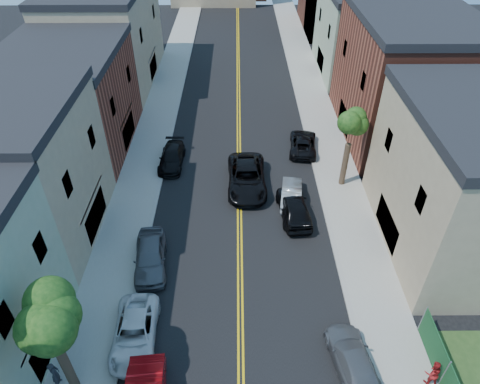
{
  "coord_description": "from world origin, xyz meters",
  "views": [
    {
      "loc": [
        -0.12,
        3.71,
        20.19
      ],
      "look_at": [
        0.04,
        26.6,
        2.0
      ],
      "focal_mm": 32.06,
      "sensor_mm": 36.0,
      "label": 1
    }
  ],
  "objects_px": {
    "white_pickup": "(135,333)",
    "black_car_right": "(294,207)",
    "pedestrian_left": "(55,374)",
    "grey_car_left": "(150,256)",
    "dark_car_right_far": "(303,143)",
    "black_car_left": "(172,157)",
    "silver_car_right": "(291,193)",
    "grey_car_right": "(353,360)",
    "pedestrian_right": "(432,373)",
    "black_suv_lane": "(247,177)"
  },
  "relations": [
    {
      "from": "silver_car_right",
      "to": "black_suv_lane",
      "type": "bearing_deg",
      "value": -20.56
    },
    {
      "from": "black_car_right",
      "to": "silver_car_right",
      "type": "height_order",
      "value": "black_car_right"
    },
    {
      "from": "grey_car_left",
      "to": "pedestrian_right",
      "type": "height_order",
      "value": "pedestrian_right"
    },
    {
      "from": "black_suv_lane",
      "to": "pedestrian_right",
      "type": "height_order",
      "value": "pedestrian_right"
    },
    {
      "from": "pedestrian_right",
      "to": "dark_car_right_far",
      "type": "bearing_deg",
      "value": -78.21
    },
    {
      "from": "black_car_left",
      "to": "grey_car_right",
      "type": "distance_m",
      "value": 21.02
    },
    {
      "from": "black_car_left",
      "to": "dark_car_right_far",
      "type": "height_order",
      "value": "black_car_left"
    },
    {
      "from": "black_car_right",
      "to": "grey_car_left",
      "type": "bearing_deg",
      "value": 20.77
    },
    {
      "from": "pedestrian_left",
      "to": "black_car_left",
      "type": "bearing_deg",
      "value": -33.06
    },
    {
      "from": "white_pickup",
      "to": "black_car_right",
      "type": "height_order",
      "value": "black_car_right"
    },
    {
      "from": "black_suv_lane",
      "to": "grey_car_right",
      "type": "bearing_deg",
      "value": -72.37
    },
    {
      "from": "white_pickup",
      "to": "black_suv_lane",
      "type": "bearing_deg",
      "value": 62.54
    },
    {
      "from": "dark_car_right_far",
      "to": "white_pickup",
      "type": "bearing_deg",
      "value": 66.27
    },
    {
      "from": "black_car_left",
      "to": "pedestrian_right",
      "type": "height_order",
      "value": "pedestrian_right"
    },
    {
      "from": "black_car_right",
      "to": "pedestrian_right",
      "type": "xyz_separation_m",
      "value": [
        5.24,
        -12.24,
        0.12
      ]
    },
    {
      "from": "dark_car_right_far",
      "to": "black_car_right",
      "type": "bearing_deg",
      "value": 85.97
    },
    {
      "from": "pedestrian_left",
      "to": "dark_car_right_far",
      "type": "bearing_deg",
      "value": -57.58
    },
    {
      "from": "white_pickup",
      "to": "pedestrian_right",
      "type": "bearing_deg",
      "value": -12.34
    },
    {
      "from": "grey_car_right",
      "to": "black_car_right",
      "type": "height_order",
      "value": "black_car_right"
    },
    {
      "from": "black_car_left",
      "to": "silver_car_right",
      "type": "relative_size",
      "value": 1.12
    },
    {
      "from": "white_pickup",
      "to": "dark_car_right_far",
      "type": "xyz_separation_m",
      "value": [
        11.0,
        18.43,
        -0.0
      ]
    },
    {
      "from": "grey_car_right",
      "to": "black_car_right",
      "type": "relative_size",
      "value": 0.94
    },
    {
      "from": "pedestrian_left",
      "to": "pedestrian_right",
      "type": "height_order",
      "value": "pedestrian_left"
    },
    {
      "from": "white_pickup",
      "to": "grey_car_left",
      "type": "xyz_separation_m",
      "value": [
        0.0,
        5.24,
        0.14
      ]
    },
    {
      "from": "silver_car_right",
      "to": "pedestrian_right",
      "type": "bearing_deg",
      "value": 118.31
    },
    {
      "from": "white_pickup",
      "to": "black_car_right",
      "type": "relative_size",
      "value": 0.98
    },
    {
      "from": "grey_car_left",
      "to": "black_suv_lane",
      "type": "distance_m",
      "value": 10.04
    },
    {
      "from": "grey_car_right",
      "to": "pedestrian_left",
      "type": "distance_m",
      "value": 14.26
    },
    {
      "from": "white_pickup",
      "to": "black_car_left",
      "type": "height_order",
      "value": "white_pickup"
    },
    {
      "from": "black_car_left",
      "to": "black_suv_lane",
      "type": "bearing_deg",
      "value": -25.07
    },
    {
      "from": "black_car_right",
      "to": "black_suv_lane",
      "type": "relative_size",
      "value": 0.79
    },
    {
      "from": "grey_car_left",
      "to": "black_suv_lane",
      "type": "bearing_deg",
      "value": 45.85
    },
    {
      "from": "silver_car_right",
      "to": "pedestrian_right",
      "type": "distance_m",
      "value": 14.89
    },
    {
      "from": "white_pickup",
      "to": "black_car_right",
      "type": "distance_m",
      "value": 13.51
    },
    {
      "from": "black_car_right",
      "to": "pedestrian_left",
      "type": "relative_size",
      "value": 2.88
    },
    {
      "from": "grey_car_left",
      "to": "dark_car_right_far",
      "type": "bearing_deg",
      "value": 43.24
    },
    {
      "from": "dark_car_right_far",
      "to": "grey_car_left",
      "type": "bearing_deg",
      "value": 57.29
    },
    {
      "from": "black_car_right",
      "to": "pedestrian_left",
      "type": "bearing_deg",
      "value": 38.9
    },
    {
      "from": "grey_car_left",
      "to": "black_suv_lane",
      "type": "relative_size",
      "value": 0.76
    },
    {
      "from": "pedestrian_left",
      "to": "pedestrian_right",
      "type": "bearing_deg",
      "value": -113.35
    },
    {
      "from": "white_pickup",
      "to": "silver_car_right",
      "type": "relative_size",
      "value": 1.17
    },
    {
      "from": "pedestrian_right",
      "to": "grey_car_right",
      "type": "bearing_deg",
      "value": -10.84
    },
    {
      "from": "black_car_left",
      "to": "dark_car_right_far",
      "type": "bearing_deg",
      "value": 12.7
    },
    {
      "from": "grey_car_left",
      "to": "black_car_left",
      "type": "height_order",
      "value": "grey_car_left"
    },
    {
      "from": "grey_car_right",
      "to": "dark_car_right_far",
      "type": "bearing_deg",
      "value": -97.7
    },
    {
      "from": "black_car_left",
      "to": "silver_car_right",
      "type": "xyz_separation_m",
      "value": [
        9.3,
        -4.8,
        0.01
      ]
    },
    {
      "from": "black_suv_lane",
      "to": "black_car_right",
      "type": "bearing_deg",
      "value": -47.48
    },
    {
      "from": "silver_car_right",
      "to": "pedestrian_left",
      "type": "xyz_separation_m",
      "value": [
        -12.53,
        -13.9,
        0.32
      ]
    },
    {
      "from": "black_suv_lane",
      "to": "pedestrian_left",
      "type": "xyz_separation_m",
      "value": [
        -9.3,
        -15.64,
        0.13
      ]
    },
    {
      "from": "dark_car_right_far",
      "to": "pedestrian_left",
      "type": "xyz_separation_m",
      "value": [
        -14.23,
        -20.84,
        0.33
      ]
    }
  ]
}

